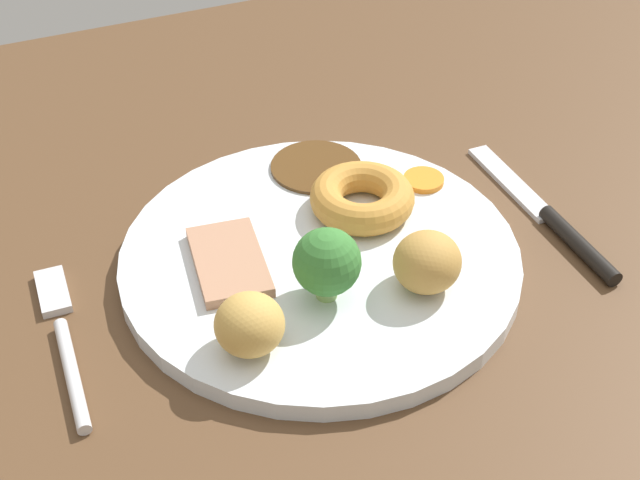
{
  "coord_description": "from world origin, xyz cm",
  "views": [
    {
      "loc": [
        -22.09,
        -46.35,
        45.82
      ],
      "look_at": [
        -2.94,
        -2.02,
        6.0
      ],
      "focal_mm": 50.09,
      "sensor_mm": 36.0,
      "label": 1
    }
  ],
  "objects_px": {
    "meat_slice_main": "(229,262)",
    "yorkshire_pudding": "(362,198)",
    "knife": "(552,220)",
    "dinner_plate": "(320,258)",
    "roast_potato_right": "(250,325)",
    "roast_potato_left": "(427,262)",
    "broccoli_floret": "(327,263)",
    "fork": "(64,338)",
    "carrot_coin_front": "(424,180)"
  },
  "relations": [
    {
      "from": "meat_slice_main",
      "to": "yorkshire_pudding",
      "type": "height_order",
      "value": "yorkshire_pudding"
    },
    {
      "from": "meat_slice_main",
      "to": "knife",
      "type": "bearing_deg",
      "value": -8.51
    },
    {
      "from": "meat_slice_main",
      "to": "yorkshire_pudding",
      "type": "distance_m",
      "value": 0.11
    },
    {
      "from": "dinner_plate",
      "to": "roast_potato_right",
      "type": "bearing_deg",
      "value": -138.2
    },
    {
      "from": "yorkshire_pudding",
      "to": "roast_potato_left",
      "type": "relative_size",
      "value": 1.64
    },
    {
      "from": "roast_potato_right",
      "to": "knife",
      "type": "distance_m",
      "value": 0.26
    },
    {
      "from": "broccoli_floret",
      "to": "knife",
      "type": "distance_m",
      "value": 0.2
    },
    {
      "from": "yorkshire_pudding",
      "to": "fork",
      "type": "bearing_deg",
      "value": -171.66
    },
    {
      "from": "carrot_coin_front",
      "to": "broccoli_floret",
      "type": "xyz_separation_m",
      "value": [
        -0.12,
        -0.09,
        0.03
      ]
    },
    {
      "from": "broccoli_floret",
      "to": "meat_slice_main",
      "type": "bearing_deg",
      "value": 132.45
    },
    {
      "from": "carrot_coin_front",
      "to": "knife",
      "type": "height_order",
      "value": "carrot_coin_front"
    },
    {
      "from": "fork",
      "to": "knife",
      "type": "bearing_deg",
      "value": -91.49
    },
    {
      "from": "roast_potato_right",
      "to": "carrot_coin_front",
      "type": "distance_m",
      "value": 0.22
    },
    {
      "from": "roast_potato_left",
      "to": "dinner_plate",
      "type": "bearing_deg",
      "value": 129.98
    },
    {
      "from": "meat_slice_main",
      "to": "roast_potato_left",
      "type": "height_order",
      "value": "roast_potato_left"
    },
    {
      "from": "roast_potato_left",
      "to": "broccoli_floret",
      "type": "height_order",
      "value": "broccoli_floret"
    },
    {
      "from": "roast_potato_right",
      "to": "yorkshire_pudding",
      "type": "bearing_deg",
      "value": 38.66
    },
    {
      "from": "broccoli_floret",
      "to": "roast_potato_right",
      "type": "bearing_deg",
      "value": -158.79
    },
    {
      "from": "dinner_plate",
      "to": "meat_slice_main",
      "type": "relative_size",
      "value": 3.55
    },
    {
      "from": "broccoli_floret",
      "to": "knife",
      "type": "xyz_separation_m",
      "value": [
        0.19,
        0.02,
        -0.04
      ]
    },
    {
      "from": "roast_potato_left",
      "to": "carrot_coin_front",
      "type": "xyz_separation_m",
      "value": [
        0.06,
        0.11,
        -0.02
      ]
    },
    {
      "from": "roast_potato_left",
      "to": "fork",
      "type": "bearing_deg",
      "value": 166.14
    },
    {
      "from": "dinner_plate",
      "to": "broccoli_floret",
      "type": "height_order",
      "value": "broccoli_floret"
    },
    {
      "from": "carrot_coin_front",
      "to": "fork",
      "type": "distance_m",
      "value": 0.29
    },
    {
      "from": "knife",
      "to": "meat_slice_main",
      "type": "bearing_deg",
      "value": 81.61
    },
    {
      "from": "yorkshire_pudding",
      "to": "meat_slice_main",
      "type": "bearing_deg",
      "value": -169.58
    },
    {
      "from": "broccoli_floret",
      "to": "yorkshire_pudding",
      "type": "bearing_deg",
      "value": 50.6
    },
    {
      "from": "dinner_plate",
      "to": "yorkshire_pudding",
      "type": "distance_m",
      "value": 0.06
    },
    {
      "from": "carrot_coin_front",
      "to": "knife",
      "type": "relative_size",
      "value": 0.17
    },
    {
      "from": "roast_potato_right",
      "to": "carrot_coin_front",
      "type": "height_order",
      "value": "roast_potato_right"
    },
    {
      "from": "fork",
      "to": "knife",
      "type": "xyz_separation_m",
      "value": [
        0.36,
        -0.02,
        0.0
      ]
    },
    {
      "from": "roast_potato_right",
      "to": "knife",
      "type": "relative_size",
      "value": 0.24
    },
    {
      "from": "roast_potato_right",
      "to": "broccoli_floret",
      "type": "height_order",
      "value": "broccoli_floret"
    },
    {
      "from": "roast_potato_left",
      "to": "meat_slice_main",
      "type": "bearing_deg",
      "value": 148.36
    },
    {
      "from": "fork",
      "to": "dinner_plate",
      "type": "bearing_deg",
      "value": -86.82
    },
    {
      "from": "carrot_coin_front",
      "to": "knife",
      "type": "bearing_deg",
      "value": -44.02
    },
    {
      "from": "broccoli_floret",
      "to": "knife",
      "type": "height_order",
      "value": "broccoli_floret"
    },
    {
      "from": "yorkshire_pudding",
      "to": "knife",
      "type": "bearing_deg",
      "value": -23.25
    },
    {
      "from": "knife",
      "to": "carrot_coin_front",
      "type": "bearing_deg",
      "value": 46.09
    },
    {
      "from": "roast_potato_right",
      "to": "broccoli_floret",
      "type": "bearing_deg",
      "value": 21.21
    },
    {
      "from": "meat_slice_main",
      "to": "carrot_coin_front",
      "type": "height_order",
      "value": "meat_slice_main"
    },
    {
      "from": "meat_slice_main",
      "to": "roast_potato_left",
      "type": "relative_size",
      "value": 1.69
    },
    {
      "from": "carrot_coin_front",
      "to": "fork",
      "type": "relative_size",
      "value": 0.21
    },
    {
      "from": "fork",
      "to": "meat_slice_main",
      "type": "bearing_deg",
      "value": -81.46
    },
    {
      "from": "roast_potato_left",
      "to": "broccoli_floret",
      "type": "bearing_deg",
      "value": 165.8
    },
    {
      "from": "knife",
      "to": "broccoli_floret",
      "type": "bearing_deg",
      "value": 95.4
    },
    {
      "from": "yorkshire_pudding",
      "to": "fork",
      "type": "height_order",
      "value": "yorkshire_pudding"
    },
    {
      "from": "dinner_plate",
      "to": "meat_slice_main",
      "type": "distance_m",
      "value": 0.07
    },
    {
      "from": "roast_potato_left",
      "to": "carrot_coin_front",
      "type": "distance_m",
      "value": 0.12
    },
    {
      "from": "roast_potato_left",
      "to": "fork",
      "type": "relative_size",
      "value": 0.31
    }
  ]
}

